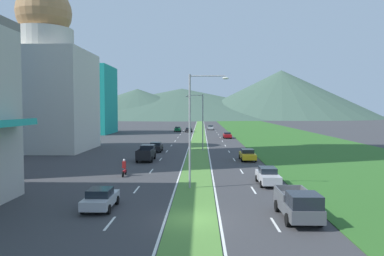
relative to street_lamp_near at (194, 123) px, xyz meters
name	(u,v)px	position (x,y,z in m)	size (l,w,h in m)	color
ground_plane	(192,220)	(0.09, -9.30, -5.81)	(600.00, 600.00, 0.00)	#38383A
grass_median	(199,140)	(0.09, 50.70, -5.78)	(3.20, 240.00, 0.06)	#518438
grass_verge_right	(291,140)	(20.69, 50.70, -5.78)	(24.00, 240.00, 0.06)	#2D6023
lane_dash_left_2	(110,223)	(-5.01, -10.14, -5.81)	(0.16, 2.80, 0.01)	silver
lane_dash_left_3	(137,190)	(-5.01, -0.56, -5.81)	(0.16, 2.80, 0.01)	silver
lane_dash_left_4	(151,171)	(-5.01, 9.02, -5.81)	(0.16, 2.80, 0.01)	silver
lane_dash_left_5	(161,159)	(-5.01, 18.60, -5.81)	(0.16, 2.80, 0.01)	silver
lane_dash_left_6	(167,151)	(-5.01, 28.18, -5.81)	(0.16, 2.80, 0.01)	silver
lane_dash_left_7	(172,145)	(-5.01, 37.76, -5.81)	(0.16, 2.80, 0.01)	silver
lane_dash_left_8	(175,141)	(-5.01, 47.34, -5.81)	(0.16, 2.80, 0.01)	silver
lane_dash_left_9	(178,138)	(-5.01, 56.92, -5.81)	(0.16, 2.80, 0.01)	silver
lane_dash_left_10	(180,135)	(-5.01, 66.50, -5.81)	(0.16, 2.80, 0.01)	silver
lane_dash_left_11	(182,132)	(-5.01, 76.08, -5.81)	(0.16, 2.80, 0.01)	silver
lane_dash_left_12	(184,130)	(-5.01, 85.66, -5.81)	(0.16, 2.80, 0.01)	silver
lane_dash_right_2	(275,225)	(5.19, -10.14, -5.81)	(0.16, 2.80, 0.01)	silver
lane_dash_right_3	(254,190)	(5.19, -0.56, -5.81)	(0.16, 2.80, 0.01)	silver
lane_dash_right_4	(242,171)	(5.19, 9.02, -5.81)	(0.16, 2.80, 0.01)	silver
lane_dash_right_5	(234,160)	(5.19, 18.60, -5.81)	(0.16, 2.80, 0.01)	silver
lane_dash_right_6	(229,152)	(5.19, 28.18, -5.81)	(0.16, 2.80, 0.01)	silver
lane_dash_right_7	(225,146)	(5.19, 37.76, -5.81)	(0.16, 2.80, 0.01)	silver
lane_dash_right_8	(222,141)	(5.19, 47.34, -5.81)	(0.16, 2.80, 0.01)	silver
lane_dash_right_9	(220,138)	(5.19, 56.92, -5.81)	(0.16, 2.80, 0.01)	silver
lane_dash_right_10	(218,135)	(5.19, 66.50, -5.81)	(0.16, 2.80, 0.01)	silver
lane_dash_right_11	(217,132)	(5.19, 76.08, -5.81)	(0.16, 2.80, 0.01)	silver
lane_dash_right_12	(216,130)	(5.19, 85.66, -5.81)	(0.16, 2.80, 0.01)	silver
edge_line_median_left	(191,140)	(-1.66, 50.70, -5.81)	(0.16, 240.00, 0.01)	silver
edge_line_median_right	(207,140)	(1.84, 50.70, -5.81)	(0.16, 240.00, 0.01)	silver
domed_building	(45,82)	(-25.63, 29.78, 5.61)	(14.45, 14.45, 27.49)	beige
midrise_colored	(85,100)	(-31.85, 70.79, 3.54)	(14.97, 14.97, 18.69)	teal
hill_far_left	(137,103)	(-46.99, 244.72, 4.83)	(125.68, 125.68, 21.28)	#3D5647
hill_far_center	(182,103)	(-15.36, 275.08, 5.70)	(224.40, 224.40, 23.03)	#3D5647
hill_far_right	(281,94)	(59.06, 243.30, 11.49)	(140.32, 140.32, 34.61)	#3D5647
street_lamp_near	(194,123)	(0.00, 0.00, 0.00)	(3.49, 0.28, 10.08)	#99999E
street_lamp_mid	(201,118)	(0.57, 29.25, -0.41)	(2.95, 0.33, 9.39)	#99999E
car_0	(211,128)	(3.64, 88.67, -5.05)	(1.92, 4.01, 1.49)	#B2B2B7
car_1	(227,135)	(6.77, 55.28, -5.07)	(1.91, 4.53, 1.42)	maroon
car_2	(178,129)	(-6.51, 79.91, -5.03)	(1.89, 4.74, 1.51)	#0C5128
car_3	(248,155)	(6.94, 17.94, -5.03)	(2.02, 4.65, 1.53)	yellow
car_4	(189,130)	(-3.08, 77.37, -5.11)	(2.01, 4.11, 1.34)	black
car_5	(156,147)	(-6.77, 27.77, -5.01)	(2.00, 4.49, 1.57)	black
car_6	(268,176)	(6.86, 1.95, -5.01)	(1.87, 4.61, 1.59)	#B2B2B7
car_7	(100,198)	(-6.48, -6.88, -5.06)	(1.98, 4.08, 1.48)	#B2B2B7
pickup_truck_0	(298,205)	(6.83, -9.16, -4.83)	(2.18, 5.40, 2.00)	#515459
pickup_truck_1	(146,153)	(-6.83, 17.64, -4.83)	(2.18, 5.40, 2.00)	black
motorcycle_rider	(124,169)	(-7.44, 5.94, -5.07)	(0.36, 2.00, 1.80)	black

